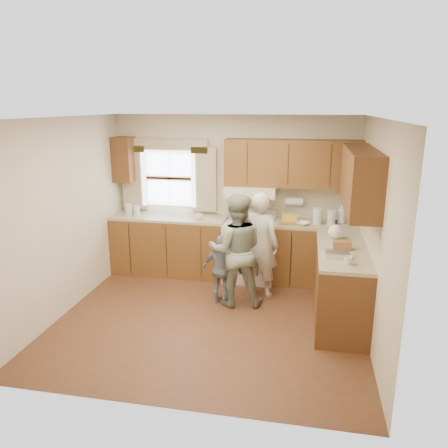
% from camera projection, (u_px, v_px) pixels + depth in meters
% --- Properties ---
extents(room, '(3.80, 3.80, 3.80)m').
position_uv_depth(room, '(210.00, 224.00, 5.25)').
color(room, '#522A19').
rests_on(room, ground).
extents(kitchen_fixtures, '(3.80, 2.25, 2.15)m').
position_uv_depth(kitchen_fixtures, '(268.00, 235.00, 6.27)').
color(kitchen_fixtures, '#492C0F').
rests_on(kitchen_fixtures, ground).
extents(stove, '(0.76, 0.67, 1.07)m').
position_uv_depth(stove, '(249.00, 250.00, 6.76)').
color(stove, silver).
rests_on(stove, ground).
extents(woman_left, '(0.63, 0.51, 1.50)m').
position_uv_depth(woman_left, '(260.00, 245.00, 6.09)').
color(woman_left, beige).
rests_on(woman_left, ground).
extents(woman_right, '(0.83, 0.70, 1.53)m').
position_uv_depth(woman_right, '(236.00, 250.00, 5.81)').
color(woman_right, '#2C4831').
rests_on(woman_right, ground).
extents(child, '(0.61, 0.37, 0.97)m').
position_uv_depth(child, '(222.00, 270.00, 5.90)').
color(child, gray).
rests_on(child, ground).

